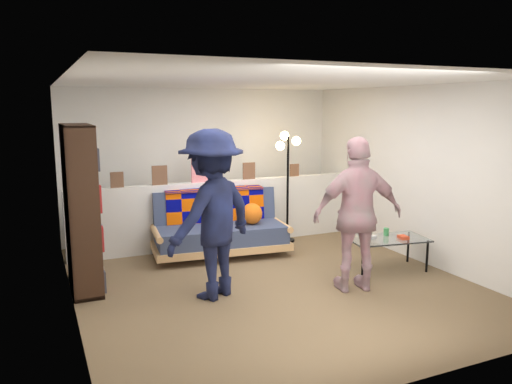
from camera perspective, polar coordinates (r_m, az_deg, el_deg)
ground at (r=6.22m, az=1.54°, el=-10.16°), size 5.00×5.00×0.00m
room_shell at (r=6.29m, az=-0.27°, el=5.69°), size 4.60×5.05×2.45m
half_wall_ledge at (r=7.68m, az=-4.29°, el=-2.42°), size 4.45×0.15×1.00m
ledge_decor at (r=7.47m, az=-5.94°, el=2.48°), size 2.97×0.02×0.45m
futon_sofa at (r=7.22m, az=-4.06°, el=-4.17°), size 2.00×1.12×0.82m
bookshelf at (r=6.10m, az=-19.35°, el=-2.36°), size 0.32×0.96×1.92m
coffee_table at (r=6.75m, az=14.81°, el=-5.35°), size 1.09×0.71×0.53m
floor_lamp at (r=7.79m, az=3.58°, el=3.20°), size 0.40×0.32×1.73m
person_left at (r=5.52m, az=-5.07°, el=-2.59°), size 1.40×1.19×1.88m
person_right at (r=5.82m, az=11.56°, el=-2.57°), size 1.12×0.66×1.79m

